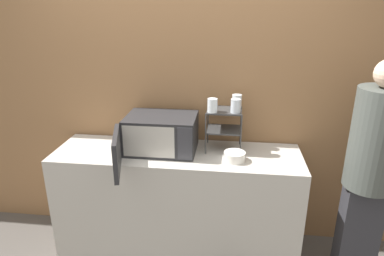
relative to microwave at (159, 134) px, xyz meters
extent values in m
cube|color=olive|center=(0.14, 0.31, 0.26)|extent=(8.00, 0.06, 2.60)
cube|color=#B7B2A8|center=(0.14, -0.01, -0.59)|extent=(1.93, 0.57, 0.90)
cube|color=#262628|center=(0.01, 0.02, 0.00)|extent=(0.54, 0.38, 0.28)
cube|color=#B7B2A8|center=(-0.05, -0.16, 0.00)|extent=(0.39, 0.01, 0.24)
cube|color=#333338|center=(0.22, -0.17, 0.00)|extent=(0.11, 0.01, 0.25)
cube|color=#262628|center=(-0.21, -0.37, 0.00)|extent=(0.14, 0.41, 0.27)
cylinder|color=#333333|center=(0.36, -0.01, 0.02)|extent=(0.01, 0.01, 0.33)
cylinder|color=#333333|center=(0.63, -0.01, 0.02)|extent=(0.01, 0.01, 0.33)
cylinder|color=#333333|center=(0.36, 0.22, 0.02)|extent=(0.01, 0.01, 0.33)
cylinder|color=#333333|center=(0.63, 0.22, 0.02)|extent=(0.01, 0.01, 0.33)
cube|color=#333333|center=(0.49, 0.10, 0.02)|extent=(0.26, 0.23, 0.01)
cube|color=#333333|center=(0.49, 0.10, 0.18)|extent=(0.26, 0.23, 0.01)
cylinder|color=silver|center=(0.40, 0.03, 0.24)|extent=(0.07, 0.07, 0.10)
cylinder|color=silver|center=(0.58, 0.17, 0.24)|extent=(0.07, 0.07, 0.10)
cylinder|color=silver|center=(0.58, 0.04, 0.24)|extent=(0.07, 0.07, 0.10)
cylinder|color=silver|center=(0.58, -0.11, -0.14)|extent=(0.09, 0.09, 0.01)
cylinder|color=silver|center=(0.58, -0.11, -0.11)|extent=(0.16, 0.16, 0.07)
cube|color=#2D2D33|center=(1.51, -0.17, -0.64)|extent=(0.27, 0.17, 0.78)
cylinder|color=#474C47|center=(1.51, -0.17, 0.10)|extent=(0.34, 0.34, 0.70)
camera|label=1|loc=(0.55, -2.42, 0.96)|focal=32.00mm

